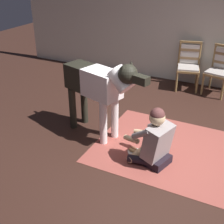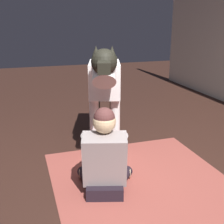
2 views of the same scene
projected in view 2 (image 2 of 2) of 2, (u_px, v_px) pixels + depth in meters
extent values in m
plane|color=#351F18|center=(125.00, 189.00, 2.87)|extent=(16.01, 16.01, 0.00)
cube|color=#97463D|center=(157.00, 201.00, 2.68)|extent=(2.55, 1.76, 0.01)
cube|color=black|center=(105.00, 189.00, 2.76)|extent=(0.33, 0.40, 0.12)
cylinder|color=black|center=(89.00, 180.00, 2.90)|extent=(0.41, 0.17, 0.11)
cylinder|color=beige|center=(97.00, 173.00, 3.05)|extent=(0.17, 0.37, 0.09)
cylinder|color=black|center=(121.00, 180.00, 2.91)|extent=(0.37, 0.35, 0.11)
cylinder|color=beige|center=(113.00, 173.00, 3.05)|extent=(0.22, 0.37, 0.09)
cube|color=gray|center=(105.00, 159.00, 2.70)|extent=(0.39, 0.47, 0.50)
cylinder|color=gray|center=(86.00, 139.00, 2.79)|extent=(0.30, 0.16, 0.24)
cylinder|color=beige|center=(93.00, 149.00, 3.04)|extent=(0.27, 0.18, 0.12)
cylinder|color=gray|center=(123.00, 139.00, 2.80)|extent=(0.30, 0.16, 0.24)
cylinder|color=beige|center=(117.00, 149.00, 3.05)|extent=(0.28, 0.11, 0.12)
sphere|color=beige|center=(104.00, 122.00, 2.63)|extent=(0.21, 0.21, 0.21)
sphere|color=brown|center=(104.00, 118.00, 2.62)|extent=(0.19, 0.19, 0.19)
cylinder|color=white|center=(115.00, 126.00, 3.55)|extent=(0.11, 0.11, 0.69)
cylinder|color=white|center=(94.00, 126.00, 3.54)|extent=(0.11, 0.11, 0.69)
cylinder|color=black|center=(114.00, 109.00, 4.21)|extent=(0.11, 0.11, 0.69)
cylinder|color=black|center=(96.00, 109.00, 4.21)|extent=(0.11, 0.11, 0.69)
cube|color=white|center=(104.00, 79.00, 3.52)|extent=(0.63, 0.50, 0.40)
cube|color=black|center=(105.00, 73.00, 3.92)|extent=(0.56, 0.46, 0.38)
cylinder|color=white|center=(104.00, 70.00, 3.11)|extent=(0.46, 0.36, 0.40)
sphere|color=black|center=(104.00, 62.00, 2.97)|extent=(0.27, 0.27, 0.27)
cube|color=black|center=(104.00, 68.00, 2.76)|extent=(0.23, 0.17, 0.11)
cone|color=black|center=(112.00, 52.00, 2.95)|extent=(0.12, 0.12, 0.12)
cone|color=black|center=(96.00, 52.00, 2.95)|extent=(0.12, 0.12, 0.12)
cylinder|color=black|center=(105.00, 72.00, 4.18)|extent=(0.35, 0.15, 0.23)
cylinder|color=white|center=(105.00, 172.00, 3.17)|extent=(0.20, 0.20, 0.01)
cylinder|color=#DCB26D|center=(103.00, 170.00, 3.15)|extent=(0.16, 0.09, 0.05)
cylinder|color=#DCB26D|center=(107.00, 170.00, 3.16)|extent=(0.16, 0.09, 0.05)
cylinder|color=#A03C2B|center=(105.00, 169.00, 3.15)|extent=(0.16, 0.08, 0.04)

